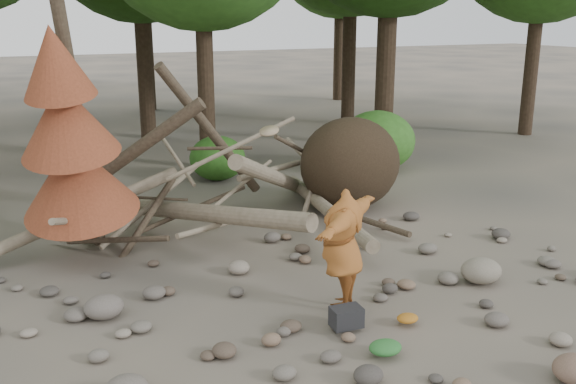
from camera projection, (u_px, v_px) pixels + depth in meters
name	position (u px, v px, depth m)	size (l,w,h in m)	color
ground	(341.00, 311.00, 9.12)	(120.00, 120.00, 0.00)	#514C44
deadfall_pile	(327.00, 169.00, 13.38)	(8.55, 5.24, 3.30)	#332619
dead_conifer	(70.00, 141.00, 10.24)	(2.06, 2.16, 4.35)	#4C3F30
bush_mid	(217.00, 158.00, 16.11)	(1.40, 1.40, 1.12)	#2D641D
bush_right	(377.00, 141.00, 17.03)	(2.00, 2.00, 1.60)	#387725
frisbee_thrower	(342.00, 248.00, 8.94)	(2.01, 1.82, 2.55)	#9B5623
backpack	(346.00, 321.00, 8.54)	(0.41, 0.27, 0.27)	black
cloth_green	(385.00, 351.00, 7.90)	(0.42, 0.35, 0.16)	#2B6C2D
cloth_orange	(407.00, 322.00, 8.70)	(0.31, 0.25, 0.11)	#A6651C
boulder_front_right	(576.00, 369.00, 7.35)	(0.54, 0.49, 0.32)	#7A5D4C
boulder_mid_right	(481.00, 271.00, 10.05)	(0.65, 0.59, 0.39)	gray
boulder_mid_left	(104.00, 307.00, 8.89)	(0.55, 0.49, 0.33)	#696058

